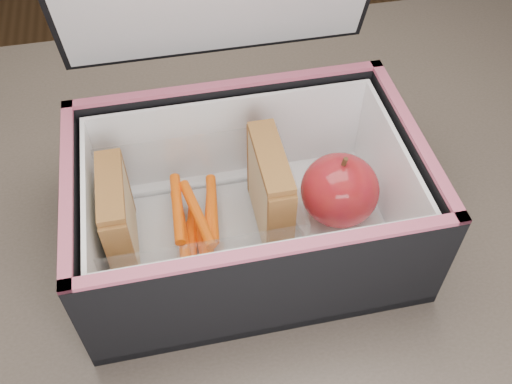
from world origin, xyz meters
TOP-DOWN VIEW (x-y plane):
  - kitchen_table at (0.00, 0.00)m, footprint 1.20×0.80m
  - lunch_bag at (-0.02, -0.01)m, footprint 0.32×0.28m
  - plastic_tub at (-0.07, -0.01)m, footprint 0.19×0.14m
  - sandwich_left at (-0.14, -0.01)m, footprint 0.02×0.09m
  - sandwich_right at (0.00, -0.01)m, footprint 0.03×0.09m
  - carrot_sticks at (-0.07, -0.01)m, footprint 0.05×0.13m
  - paper_napkin at (0.07, -0.01)m, footprint 0.10×0.10m
  - red_apple at (0.07, -0.01)m, footprint 0.10×0.10m

SIDE VIEW (x-z plane):
  - kitchen_table at x=0.00m, z-range 0.28..1.03m
  - paper_napkin at x=0.07m, z-range 0.77..0.77m
  - carrot_sticks at x=-0.07m, z-range 0.77..0.80m
  - plastic_tub at x=-0.07m, z-range 0.77..0.84m
  - red_apple at x=0.07m, z-range 0.77..0.85m
  - sandwich_left at x=-0.14m, z-range 0.77..0.86m
  - sandwich_right at x=0.00m, z-range 0.77..0.87m
  - lunch_bag at x=-0.02m, z-range 0.66..0.98m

